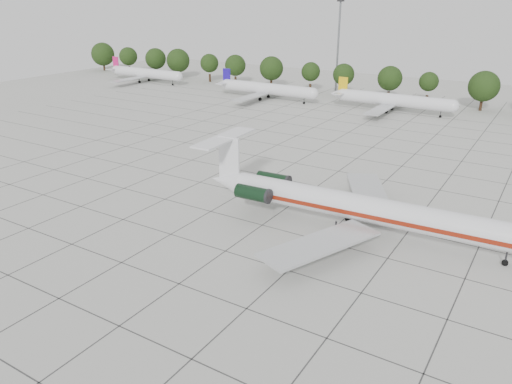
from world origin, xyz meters
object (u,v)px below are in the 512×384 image
Objects in this scene: bg_airliner_a at (145,73)px; floodlight_mast at (338,41)px; bg_airliner_b at (267,89)px; main_airliner at (349,205)px; bg_airliner_c at (393,100)px.

floodlight_mast reaches higher than bg_airliner_a.
main_airliner is at bearing -52.41° from bg_airliner_b.
main_airliner is at bearing -65.75° from floodlight_mast.
bg_airliner_a is 1.11× the size of floodlight_mast.
bg_airliner_c is 33.06m from floodlight_mast.
bg_airliner_c is (34.09, 2.84, 0.00)m from bg_airliner_b.
main_airliner is 1.44× the size of bg_airliner_c.
floodlight_mast reaches higher than main_airliner.
main_airliner reaches higher than bg_airliner_b.
floodlight_mast is (-23.68, 20.07, 11.37)m from bg_airliner_c.
main_airliner is at bearing -76.81° from bg_airliner_c.
main_airliner is 1.60× the size of floodlight_mast.
bg_airliner_b is at bearing 124.72° from main_airliner.
bg_airliner_a is at bearing 142.12° from main_airliner.
main_airliner is 1.44× the size of bg_airliner_b.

